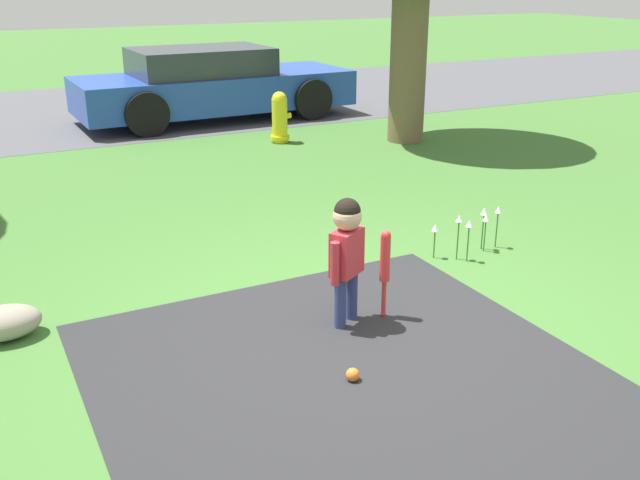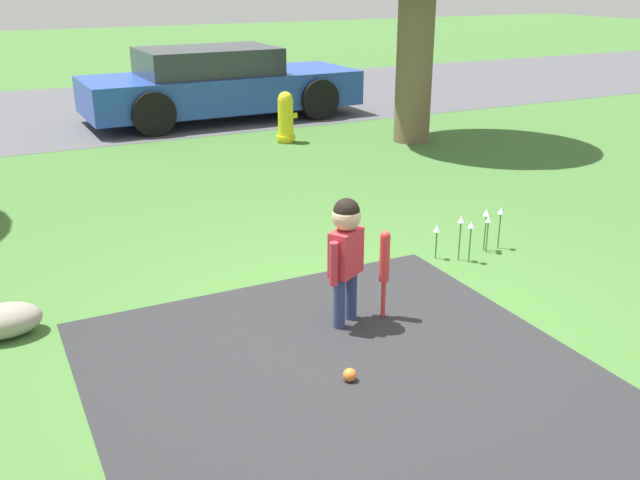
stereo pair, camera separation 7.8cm
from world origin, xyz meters
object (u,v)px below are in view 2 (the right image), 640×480
object	(u,v)px
child	(346,244)
parked_car	(219,84)
baseball_bat	(385,262)
fire_hydrant	(286,118)
sports_ball	(350,375)

from	to	relation	value
child	parked_car	xyz separation A→B (m)	(1.66, 7.55, -0.03)
baseball_bat	parked_car	bearing A→B (deg)	79.79
child	fire_hydrant	bearing A→B (deg)	39.66
child	sports_ball	size ratio (longest dim) A/B	10.94
fire_hydrant	parked_car	xyz separation A→B (m)	(-0.28, 2.12, 0.21)
sports_ball	fire_hydrant	xyz separation A→B (m)	(2.27, 6.12, 0.32)
sports_ball	baseball_bat	bearing A→B (deg)	46.19
baseball_bat	sports_ball	size ratio (longest dim) A/B	7.82
fire_hydrant	parked_car	size ratio (longest dim) A/B	0.16
child	sports_ball	distance (m)	0.95
sports_ball	fire_hydrant	distance (m)	6.53
child	fire_hydrant	xyz separation A→B (m)	(1.94, 5.43, -0.24)
sports_ball	fire_hydrant	size ratio (longest dim) A/B	0.12
child	parked_car	world-z (taller)	parked_car
child	fire_hydrant	world-z (taller)	child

